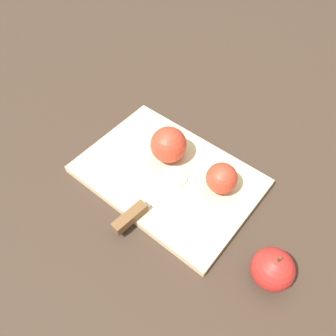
% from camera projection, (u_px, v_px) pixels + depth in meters
% --- Properties ---
extents(ground_plane, '(4.00, 4.00, 0.00)m').
position_uv_depth(ground_plane, '(168.00, 178.00, 0.74)').
color(ground_plane, '#38281E').
extents(cutting_board, '(0.38, 0.27, 0.02)m').
position_uv_depth(cutting_board, '(168.00, 176.00, 0.73)').
color(cutting_board, '#D1B789').
rests_on(cutting_board, ground_plane).
extents(apple_half_left, '(0.07, 0.07, 0.07)m').
position_uv_depth(apple_half_left, '(222.00, 178.00, 0.68)').
color(apple_half_left, red).
rests_on(apple_half_left, cutting_board).
extents(apple_half_right, '(0.08, 0.08, 0.08)m').
position_uv_depth(apple_half_right, '(168.00, 145.00, 0.72)').
color(apple_half_right, red).
rests_on(apple_half_right, cutting_board).
extents(knife, '(0.03, 0.18, 0.02)m').
position_uv_depth(knife, '(133.00, 215.00, 0.65)').
color(knife, silver).
rests_on(knife, cutting_board).
extents(apple_slice, '(0.06, 0.06, 0.00)m').
position_uv_depth(apple_slice, '(175.00, 176.00, 0.72)').
color(apple_slice, beige).
rests_on(apple_slice, cutting_board).
extents(apple_whole, '(0.08, 0.08, 0.09)m').
position_uv_depth(apple_whole, '(272.00, 269.00, 0.57)').
color(apple_whole, red).
rests_on(apple_whole, ground_plane).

